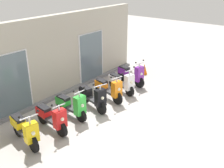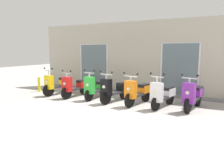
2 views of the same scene
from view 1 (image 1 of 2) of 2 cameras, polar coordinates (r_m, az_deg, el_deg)
ground_plane at (r=9.50m, az=1.40°, el=-7.35°), size 40.00×40.00×0.00m
storefront_facade at (r=10.93m, az=-12.40°, el=5.31°), size 9.96×0.50×3.27m
scooter_yellow at (r=8.38m, az=-18.14°, el=-9.27°), size 0.67×1.57×1.25m
scooter_red at (r=8.87m, az=-12.79°, el=-6.98°), size 0.57×1.60×1.19m
scooter_green at (r=9.47m, az=-8.66°, el=-4.50°), size 0.53×1.51×1.24m
scooter_black at (r=9.98m, az=-4.11°, el=-2.77°), size 0.76×1.60×1.24m
scooter_orange at (r=10.61m, az=-0.70°, el=-0.98°), size 0.71×1.61×1.22m
scooter_white at (r=11.30m, az=2.12°, el=0.42°), size 0.68×1.50×1.25m
scooter_purple at (r=12.12m, az=4.15°, el=2.11°), size 0.63×1.59×1.24m
traffic_cone at (r=13.49m, az=6.91°, el=3.16°), size 0.32×0.32×0.52m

